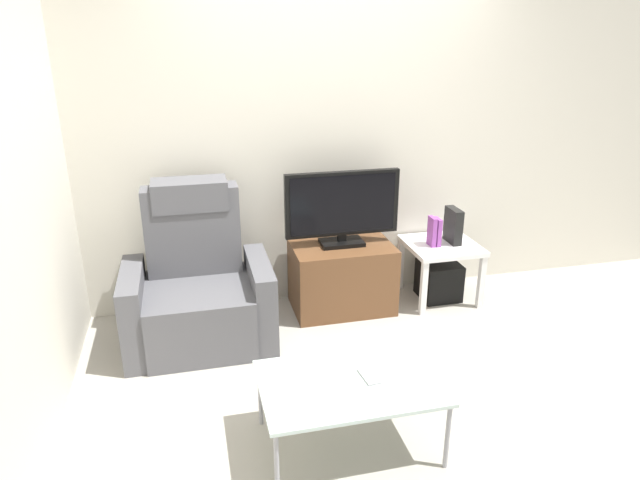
{
  "coord_description": "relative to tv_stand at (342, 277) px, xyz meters",
  "views": [
    {
      "loc": [
        -1.06,
        -2.97,
        2.05
      ],
      "look_at": [
        -0.22,
        0.5,
        0.7
      ],
      "focal_mm": 31.75,
      "sensor_mm": 36.0,
      "label": 1
    }
  ],
  "objects": [
    {
      "name": "ground_plane",
      "position": [
        -0.03,
        -0.82,
        -0.26
      ],
      "size": [
        6.4,
        6.4,
        0.0
      ],
      "primitive_type": "plane",
      "color": "#9E998E"
    },
    {
      "name": "side_table",
      "position": [
        0.8,
        -0.01,
        0.13
      ],
      "size": [
        0.54,
        0.54,
        0.46
      ],
      "color": "white",
      "rests_on": "ground"
    },
    {
      "name": "cell_phone",
      "position": [
        -0.28,
        -1.49,
        0.13
      ],
      "size": [
        0.09,
        0.16,
        0.01
      ],
      "primitive_type": "cube",
      "rotation": [
        0.0,
        0.0,
        0.11
      ],
      "color": "#B7B7BC",
      "rests_on": "coffee_table"
    },
    {
      "name": "wall_back",
      "position": [
        -0.03,
        0.31,
        1.04
      ],
      "size": [
        6.4,
        0.06,
        2.6
      ],
      "primitive_type": "cube",
      "color": "beige",
      "rests_on": "ground"
    },
    {
      "name": "subwoofer_box",
      "position": [
        0.8,
        -0.01,
        -0.11
      ],
      "size": [
        0.3,
        0.3,
        0.3
      ],
      "primitive_type": "cube",
      "color": "black",
      "rests_on": "ground"
    },
    {
      "name": "book_leftmost",
      "position": [
        0.7,
        -0.03,
        0.32
      ],
      "size": [
        0.03,
        0.11,
        0.23
      ],
      "primitive_type": "cube",
      "color": "purple",
      "rests_on": "side_table"
    },
    {
      "name": "recliner_armchair",
      "position": [
        -1.08,
        -0.19,
        0.11
      ],
      "size": [
        0.98,
        0.78,
        1.08
      ],
      "rotation": [
        0.0,
        0.0,
        0.16
      ],
      "color": "#515156",
      "rests_on": "ground"
    },
    {
      "name": "coffee_table",
      "position": [
        -0.38,
        -1.5,
        0.1
      ],
      "size": [
        0.9,
        0.6,
        0.39
      ],
      "color": "#B2C6C1",
      "rests_on": "ground"
    },
    {
      "name": "tv_stand",
      "position": [
        0.0,
        0.0,
        0.0
      ],
      "size": [
        0.75,
        0.5,
        0.52
      ],
      "color": "brown",
      "rests_on": "ground"
    },
    {
      "name": "television",
      "position": [
        0.0,
        0.02,
        0.55
      ],
      "size": [
        0.85,
        0.2,
        0.56
      ],
      "color": "black",
      "rests_on": "tv_stand"
    },
    {
      "name": "book_middle",
      "position": [
        0.75,
        -0.03,
        0.31
      ],
      "size": [
        0.03,
        0.11,
        0.22
      ],
      "primitive_type": "cube",
      "color": "purple",
      "rests_on": "side_table"
    },
    {
      "name": "game_console",
      "position": [
        0.89,
        0.0,
        0.34
      ],
      "size": [
        0.07,
        0.2,
        0.27
      ],
      "primitive_type": "cube",
      "color": "black",
      "rests_on": "side_table"
    },
    {
      "name": "wall_side",
      "position": [
        -1.91,
        -0.82,
        1.04
      ],
      "size": [
        0.06,
        4.48,
        2.6
      ],
      "primitive_type": "cube",
      "color": "beige",
      "rests_on": "ground"
    }
  ]
}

